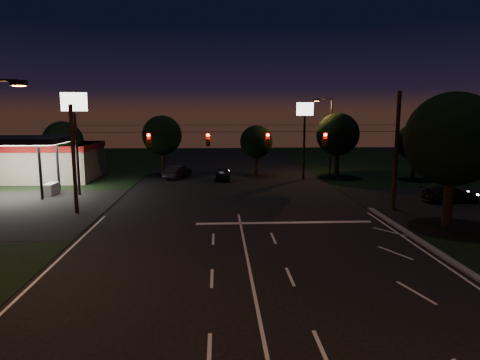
{
  "coord_description": "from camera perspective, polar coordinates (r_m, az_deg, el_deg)",
  "views": [
    {
      "loc": [
        -1.47,
        -16.57,
        7.59
      ],
      "look_at": [
        -0.03,
        11.37,
        3.0
      ],
      "focal_mm": 32.0,
      "sensor_mm": 36.0,
      "label": 1
    }
  ],
  "objects": [
    {
      "name": "tree_far_b",
      "position": [
        51.2,
        -10.31,
        5.83
      ],
      "size": [
        4.6,
        4.6,
        6.98
      ],
      "color": "black",
      "rests_on": "ground"
    },
    {
      "name": "utility_pole_left",
      "position": [
        34.13,
        -20.9,
        -4.16
      ],
      "size": [
        0.28,
        0.28,
        8.0
      ],
      "primitive_type": "cylinder",
      "color": "black",
      "rests_on": "ground"
    },
    {
      "name": "tree_far_c",
      "position": [
        50.01,
        2.21,
        5.07
      ],
      "size": [
        3.8,
        3.8,
        5.86
      ],
      "color": "black",
      "rests_on": "ground"
    },
    {
      "name": "car_cross",
      "position": [
        39.56,
        26.26,
        -1.72
      ],
      "size": [
        4.82,
        2.28,
        1.36
      ],
      "primitive_type": "imported",
      "rotation": [
        0.0,
        0.0,
        1.65
      ],
      "color": "black",
      "rests_on": "ground"
    },
    {
      "name": "ground",
      "position": [
        18.28,
        2.0,
        -15.21
      ],
      "size": [
        140.0,
        140.0,
        0.0
      ],
      "primitive_type": "plane",
      "color": "black",
      "rests_on": "ground"
    },
    {
      "name": "street_light_right_far",
      "position": [
        50.26,
        11.77,
        6.44
      ],
      "size": [
        2.2,
        0.35,
        9.0
      ],
      "color": "black",
      "rests_on": "ground"
    },
    {
      "name": "gas_station",
      "position": [
        51.46,
        -26.31,
        2.54
      ],
      "size": [
        14.2,
        16.1,
        5.25
      ],
      "color": "gray",
      "rests_on": "ground"
    },
    {
      "name": "pole_sign_right",
      "position": [
        47.54,
        8.61,
        7.58
      ],
      "size": [
        1.8,
        0.3,
        8.4
      ],
      "color": "black",
      "rests_on": "ground"
    },
    {
      "name": "car_oncoming_b",
      "position": [
        48.61,
        -8.34,
        1.11
      ],
      "size": [
        3.0,
        4.75,
        1.48
      ],
      "primitive_type": "imported",
      "rotation": [
        0.0,
        0.0,
        2.79
      ],
      "color": "black",
      "rests_on": "ground"
    },
    {
      "name": "stop_bar",
      "position": [
        29.42,
        5.92,
        -5.68
      ],
      "size": [
        12.0,
        0.5,
        0.01
      ],
      "primitive_type": "cube",
      "color": "silver",
      "rests_on": "ground"
    },
    {
      "name": "pole_sign_left_near",
      "position": [
        40.56,
        -21.16,
        7.83
      ],
      "size": [
        2.2,
        0.3,
        9.1
      ],
      "color": "black",
      "rests_on": "ground"
    },
    {
      "name": "car_oncoming_a",
      "position": [
        46.85,
        -2.35,
        0.86
      ],
      "size": [
        1.9,
        4.24,
        1.42
      ],
      "primitive_type": "imported",
      "rotation": [
        0.0,
        0.0,
        3.09
      ],
      "color": "black",
      "rests_on": "ground"
    },
    {
      "name": "tree_far_d",
      "position": [
        49.65,
        12.89,
        5.89
      ],
      "size": [
        4.8,
        4.8,
        7.3
      ],
      "color": "black",
      "rests_on": "ground"
    },
    {
      "name": "utility_pole_right",
      "position": [
        35.15,
        19.7,
        -3.71
      ],
      "size": [
        0.3,
        0.3,
        9.0
      ],
      "primitive_type": "cylinder",
      "color": "black",
      "rests_on": "ground"
    },
    {
      "name": "signal_span",
      "position": [
        31.64,
        -0.29,
        5.53
      ],
      "size": [
        24.0,
        0.4,
        1.56
      ],
      "color": "black",
      "rests_on": "ground"
    },
    {
      "name": "tree_far_e",
      "position": [
        50.6,
        22.26,
        4.68
      ],
      "size": [
        4.0,
        4.0,
        6.18
      ],
      "color": "black",
      "rests_on": "ground"
    },
    {
      "name": "tree_far_a",
      "position": [
        49.63,
        -22.46,
        4.76
      ],
      "size": [
        4.2,
        4.2,
        6.42
      ],
      "color": "black",
      "rests_on": "ground"
    },
    {
      "name": "tree_right_near",
      "position": [
        30.71,
        26.38,
        4.78
      ],
      "size": [
        6.0,
        6.0,
        8.76
      ],
      "color": "black",
      "rests_on": "ground"
    }
  ]
}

